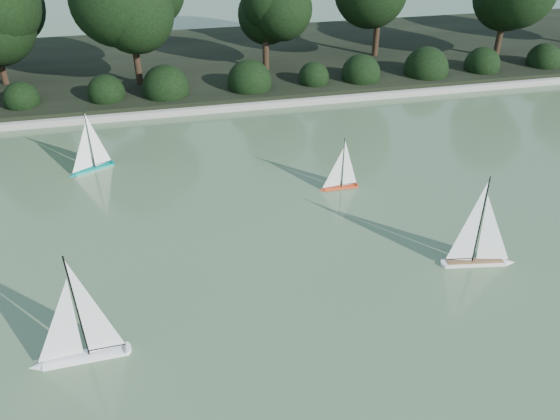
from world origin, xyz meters
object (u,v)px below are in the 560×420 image
(sailboat_orange, at_px, (338,181))
(sailboat_teal, at_px, (88,161))
(sailboat_white_b, at_px, (483,251))
(sailboat_white_a, at_px, (74,344))

(sailboat_orange, distance_m, sailboat_teal, 5.69)
(sailboat_white_b, relative_size, sailboat_teal, 1.22)
(sailboat_orange, bearing_deg, sailboat_white_a, -143.04)
(sailboat_white_a, distance_m, sailboat_orange, 6.38)
(sailboat_white_a, relative_size, sailboat_white_b, 1.05)
(sailboat_orange, height_order, sailboat_teal, sailboat_teal)
(sailboat_white_b, xyz_separation_m, sailboat_teal, (-7.02, 5.08, -0.05))
(sailboat_white_a, bearing_deg, sailboat_teal, 92.28)
(sailboat_white_b, bearing_deg, sailboat_orange, 118.85)
(sailboat_white_b, height_order, sailboat_orange, sailboat_white_b)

